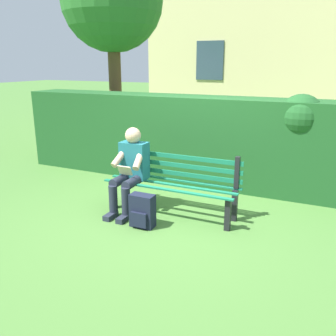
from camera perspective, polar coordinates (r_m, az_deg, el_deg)
The scene contains 7 objects.
ground at distance 5.08m, azimuth 0.48°, elevation -7.23°, with size 60.00×60.00×0.00m, color #477533.
park_bench at distance 4.98m, azimuth 0.87°, elevation -2.20°, with size 1.86×0.48×0.87m.
person_seated at distance 5.04m, azimuth -5.97°, elevation -0.01°, with size 0.44×0.73×1.17m.
hedge_backdrop at distance 6.36m, azimuth 3.01°, elevation 4.90°, with size 6.27×0.81×1.59m.
tree at distance 8.63m, azimuth -9.15°, elevation 24.19°, with size 2.29×2.18×4.40m.
building_facade at distance 13.12m, azimuth 19.08°, elevation 22.88°, with size 8.89×2.86×7.44m.
backpack at distance 4.64m, azimuth -4.06°, elevation -6.79°, with size 0.31×0.24×0.43m.
Camera 1 is at (-1.93, 4.24, 2.03)m, focal length 38.74 mm.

